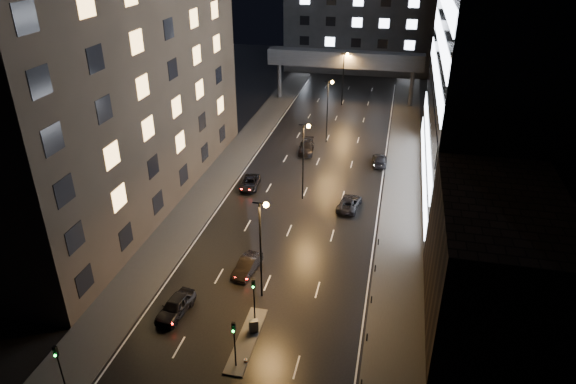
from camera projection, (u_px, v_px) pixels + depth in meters
The scene contains 25 objects.
ground at pixel (318, 162), 76.33m from camera, with size 160.00×160.00×0.00m, color black.
sidewalk_left at pixel (227, 167), 74.37m from camera, with size 5.00×110.00×0.15m, color #383533.
sidewalk_right at pixel (403, 184), 69.55m from camera, with size 5.00×110.00×0.15m, color #383533.
building_left at pixel (102, 38), 57.59m from camera, with size 15.00×48.00×40.00m, color #2D2319.
building_right_low at pixel (494, 264), 42.85m from camera, with size 10.00×18.00×12.00m, color black.
building_right_glass at pixel (537, 13), 57.69m from camera, with size 20.00×36.00×45.00m, color black.
building_far at pixel (360, 15), 120.85m from camera, with size 34.00×14.00×25.00m, color #333335.
skybridge at pixel (345, 60), 98.49m from camera, with size 30.00×3.00×10.00m.
median_island at pixel (247, 340), 43.30m from camera, with size 1.60×8.00×0.15m, color #383533.
traffic_signal_near at pixel (254, 293), 44.08m from camera, with size 0.28×0.34×4.40m.
traffic_signal_far at pixel (234, 337), 39.31m from camera, with size 0.28×0.34×4.40m.
traffic_signal_corner at pixel (58, 362), 37.32m from camera, with size 0.28×0.34×4.40m.
bollard_row at pixel (369, 318), 45.12m from camera, with size 0.12×25.12×0.90m.
streetlight_near at pixel (262, 238), 45.57m from camera, with size 1.45×0.50×10.15m.
streetlight_mid_a at pixel (304, 152), 62.91m from camera, with size 1.45×0.50×10.15m.
streetlight_mid_b at pixel (329, 103), 80.24m from camera, with size 1.45×0.50×10.15m.
streetlight_far at pixel (344, 72), 97.58m from camera, with size 1.45×0.50×10.15m.
car_away_a at pixel (175, 306), 45.99m from camera, with size 1.94×4.82×1.64m, color black.
car_away_b at pixel (247, 266), 51.61m from camera, with size 1.60×4.59×1.51m, color black.
car_away_c at pixel (250, 183), 68.48m from camera, with size 2.25×4.88×1.35m, color black.
car_away_d at pixel (306, 147), 79.27m from camera, with size 2.22×5.47×1.59m, color black.
car_toward_a at pixel (349, 203), 63.40m from camera, with size 2.37×5.14×1.43m, color black.
car_toward_b at pixel (379, 160), 75.13m from camera, with size 1.96×4.82×1.40m, color black.
utility_cabinet at pixel (254, 326), 43.89m from camera, with size 0.78×0.46×1.15m, color #535356.
cone_a at pixel (246, 360), 41.01m from camera, with size 0.36×0.36×0.51m, color orange.
Camera 1 is at (10.79, -29.17, 31.09)m, focal length 32.00 mm.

